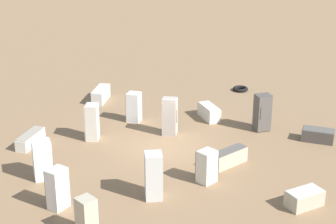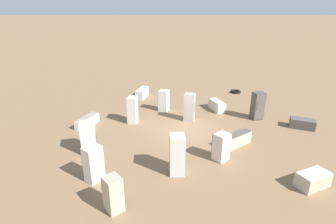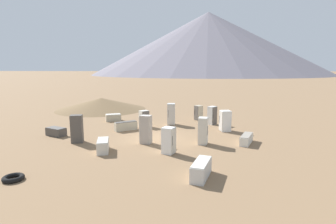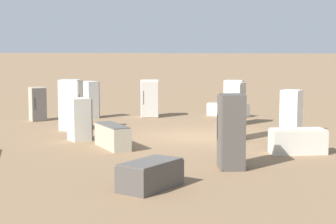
{
  "view_description": "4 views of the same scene",
  "coord_description": "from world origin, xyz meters",
  "px_view_note": "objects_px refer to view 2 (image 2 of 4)",
  "views": [
    {
      "loc": [
        0.61,
        24.27,
        11.23
      ],
      "look_at": [
        -0.2,
        -1.01,
        1.5
      ],
      "focal_mm": 60.0,
      "sensor_mm": 36.0,
      "label": 1
    },
    {
      "loc": [
        0.66,
        15.01,
        7.07
      ],
      "look_at": [
        1.13,
        -0.92,
        0.92
      ],
      "focal_mm": 28.0,
      "sensor_mm": 36.0,
      "label": 2
    },
    {
      "loc": [
        3.76,
        -18.58,
        5.03
      ],
      "look_at": [
        0.77,
        1.18,
        1.72
      ],
      "focal_mm": 28.0,
      "sensor_mm": 36.0,
      "label": 3
    },
    {
      "loc": [
        -19.24,
        -3.83,
        3.04
      ],
      "look_at": [
        0.59,
        0.78,
        0.79
      ],
      "focal_mm": 60.0,
      "sensor_mm": 36.0,
      "label": 4
    }
  ],
  "objects_px": {
    "discarded_fridge_9": "(237,139)",
    "scrap_tire": "(236,92)",
    "discarded_fridge_11": "(313,180)",
    "discarded_fridge_2": "(114,194)",
    "discarded_fridge_3": "(217,105)",
    "discarded_fridge_1": "(258,106)",
    "discarded_fridge_6": "(302,123)",
    "discarded_fridge_13": "(221,147)",
    "discarded_fridge_4": "(142,93)",
    "discarded_fridge_12": "(93,164)",
    "discarded_fridge_14": "(132,110)",
    "discarded_fridge_7": "(88,137)",
    "discarded_fridge_5": "(87,121)",
    "discarded_fridge_8": "(177,154)",
    "discarded_fridge_0": "(164,101)",
    "discarded_fridge_10": "(189,107)"
  },
  "relations": [
    {
      "from": "discarded_fridge_1",
      "to": "discarded_fridge_14",
      "type": "distance_m",
      "value": 8.62
    },
    {
      "from": "discarded_fridge_9",
      "to": "discarded_fridge_1",
      "type": "bearing_deg",
      "value": -67.74
    },
    {
      "from": "discarded_fridge_13",
      "to": "discarded_fridge_5",
      "type": "bearing_deg",
      "value": 110.76
    },
    {
      "from": "discarded_fridge_12",
      "to": "discarded_fridge_14",
      "type": "distance_m",
      "value": 6.56
    },
    {
      "from": "discarded_fridge_7",
      "to": "discarded_fridge_9",
      "type": "xyz_separation_m",
      "value": [
        -8.07,
        -0.97,
        -0.48
      ]
    },
    {
      "from": "discarded_fridge_3",
      "to": "discarded_fridge_1",
      "type": "bearing_deg",
      "value": -52.64
    },
    {
      "from": "discarded_fridge_9",
      "to": "discarded_fridge_11",
      "type": "xyz_separation_m",
      "value": [
        -2.43,
        3.66,
        -0.03
      ]
    },
    {
      "from": "discarded_fridge_2",
      "to": "discarded_fridge_7",
      "type": "bearing_deg",
      "value": 166.77
    },
    {
      "from": "discarded_fridge_2",
      "to": "discarded_fridge_5",
      "type": "xyz_separation_m",
      "value": [
        3.54,
        -7.8,
        -0.42
      ]
    },
    {
      "from": "discarded_fridge_13",
      "to": "discarded_fridge_8",
      "type": "bearing_deg",
      "value": 166.3
    },
    {
      "from": "discarded_fridge_0",
      "to": "discarded_fridge_5",
      "type": "distance_m",
      "value": 5.73
    },
    {
      "from": "discarded_fridge_10",
      "to": "discarded_fridge_12",
      "type": "xyz_separation_m",
      "value": [
        4.54,
        6.98,
        -0.14
      ]
    },
    {
      "from": "discarded_fridge_1",
      "to": "discarded_fridge_12",
      "type": "relative_size",
      "value": 1.16
    },
    {
      "from": "discarded_fridge_6",
      "to": "discarded_fridge_12",
      "type": "distance_m",
      "value": 13.2
    },
    {
      "from": "discarded_fridge_1",
      "to": "discarded_fridge_3",
      "type": "xyz_separation_m",
      "value": [
        2.54,
        -1.67,
        -0.59
      ]
    },
    {
      "from": "discarded_fridge_0",
      "to": "discarded_fridge_8",
      "type": "distance_m",
      "value": 8.23
    },
    {
      "from": "discarded_fridge_8",
      "to": "discarded_fridge_11",
      "type": "relative_size",
      "value": 1.19
    },
    {
      "from": "discarded_fridge_0",
      "to": "discarded_fridge_7",
      "type": "bearing_deg",
      "value": 167.79
    },
    {
      "from": "discarded_fridge_4",
      "to": "discarded_fridge_6",
      "type": "height_order",
      "value": "discarded_fridge_4"
    },
    {
      "from": "discarded_fridge_2",
      "to": "discarded_fridge_8",
      "type": "height_order",
      "value": "discarded_fridge_8"
    },
    {
      "from": "discarded_fridge_1",
      "to": "discarded_fridge_6",
      "type": "bearing_deg",
      "value": 132.77
    },
    {
      "from": "discarded_fridge_14",
      "to": "scrap_tire",
      "type": "relative_size",
      "value": 1.92
    },
    {
      "from": "discarded_fridge_2",
      "to": "discarded_fridge_11",
      "type": "distance_m",
      "value": 8.36
    },
    {
      "from": "discarded_fridge_2",
      "to": "discarded_fridge_8",
      "type": "relative_size",
      "value": 0.75
    },
    {
      "from": "discarded_fridge_6",
      "to": "discarded_fridge_13",
      "type": "distance_m",
      "value": 7.14
    },
    {
      "from": "discarded_fridge_0",
      "to": "discarded_fridge_11",
      "type": "height_order",
      "value": "discarded_fridge_0"
    },
    {
      "from": "discarded_fridge_3",
      "to": "discarded_fridge_12",
      "type": "height_order",
      "value": "discarded_fridge_12"
    },
    {
      "from": "discarded_fridge_4",
      "to": "discarded_fridge_7",
      "type": "xyz_separation_m",
      "value": [
        1.68,
        9.6,
        0.45
      ]
    },
    {
      "from": "discarded_fridge_9",
      "to": "discarded_fridge_4",
      "type": "bearing_deg",
      "value": -2.03
    },
    {
      "from": "discarded_fridge_6",
      "to": "discarded_fridge_0",
      "type": "bearing_deg",
      "value": -85.93
    },
    {
      "from": "discarded_fridge_5",
      "to": "discarded_fridge_0",
      "type": "bearing_deg",
      "value": -131.44
    },
    {
      "from": "discarded_fridge_6",
      "to": "discarded_fridge_7",
      "type": "bearing_deg",
      "value": -53.16
    },
    {
      "from": "discarded_fridge_1",
      "to": "discarded_fridge_14",
      "type": "relative_size",
      "value": 1.05
    },
    {
      "from": "discarded_fridge_0",
      "to": "discarded_fridge_4",
      "type": "distance_m",
      "value": 3.86
    },
    {
      "from": "discarded_fridge_0",
      "to": "discarded_fridge_11",
      "type": "bearing_deg",
      "value": -124.98
    },
    {
      "from": "discarded_fridge_10",
      "to": "discarded_fridge_5",
      "type": "bearing_deg",
      "value": -71.0
    },
    {
      "from": "discarded_fridge_9",
      "to": "scrap_tire",
      "type": "xyz_separation_m",
      "value": [
        -2.09,
        -10.24,
        -0.26
      ]
    },
    {
      "from": "discarded_fridge_12",
      "to": "discarded_fridge_14",
      "type": "xyz_separation_m",
      "value": [
        -0.71,
        -6.52,
        0.08
      ]
    },
    {
      "from": "discarded_fridge_0",
      "to": "discarded_fridge_6",
      "type": "distance_m",
      "value": 9.55
    },
    {
      "from": "discarded_fridge_4",
      "to": "discarded_fridge_5",
      "type": "bearing_deg",
      "value": -103.88
    },
    {
      "from": "discarded_fridge_2",
      "to": "discarded_fridge_3",
      "type": "relative_size",
      "value": 0.83
    },
    {
      "from": "discarded_fridge_8",
      "to": "discarded_fridge_11",
      "type": "xyz_separation_m",
      "value": [
        -5.82,
        0.87,
        -0.63
      ]
    },
    {
      "from": "discarded_fridge_5",
      "to": "discarded_fridge_8",
      "type": "bearing_deg",
      "value": 156.29
    },
    {
      "from": "discarded_fridge_1",
      "to": "discarded_fridge_4",
      "type": "relative_size",
      "value": 0.98
    },
    {
      "from": "discarded_fridge_0",
      "to": "discarded_fridge_13",
      "type": "height_order",
      "value": "discarded_fridge_0"
    },
    {
      "from": "discarded_fridge_5",
      "to": "discarded_fridge_9",
      "type": "distance_m",
      "value": 9.62
    },
    {
      "from": "discarded_fridge_5",
      "to": "discarded_fridge_9",
      "type": "height_order",
      "value": "discarded_fridge_9"
    },
    {
      "from": "discarded_fridge_11",
      "to": "discarded_fridge_13",
      "type": "bearing_deg",
      "value": -147.19
    },
    {
      "from": "discarded_fridge_2",
      "to": "discarded_fridge_11",
      "type": "xyz_separation_m",
      "value": [
        -8.19,
        -1.67,
        -0.39
      ]
    },
    {
      "from": "discarded_fridge_9",
      "to": "scrap_tire",
      "type": "height_order",
      "value": "discarded_fridge_9"
    }
  ]
}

